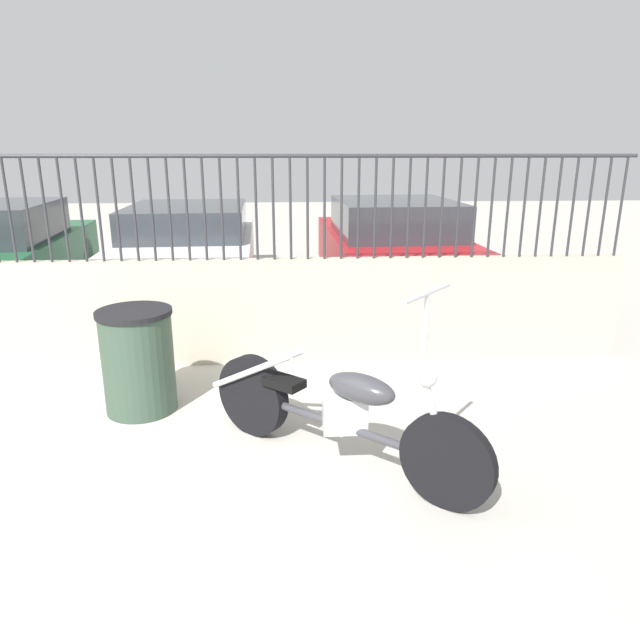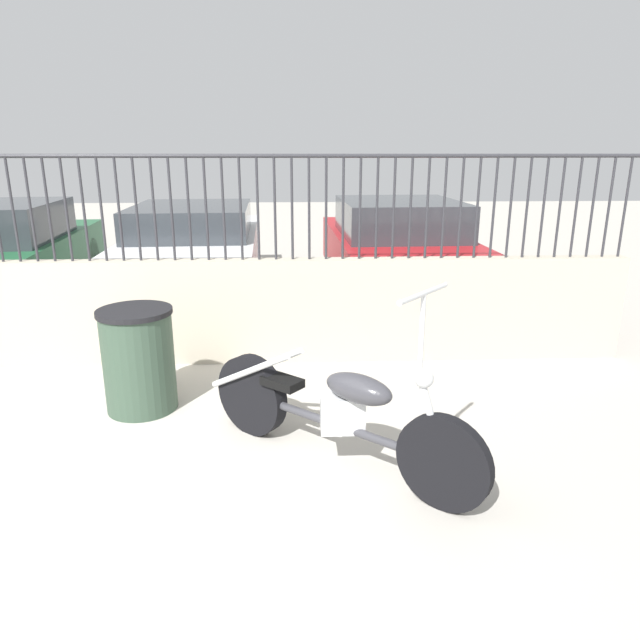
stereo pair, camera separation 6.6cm
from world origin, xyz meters
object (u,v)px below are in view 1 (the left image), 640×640
at_px(trash_bin, 138,361).
at_px(car_white, 191,247).
at_px(car_red, 392,248).
at_px(motorcycle_dark_grey, 327,408).

height_order(trash_bin, car_white, car_white).
xyz_separation_m(car_white, car_red, (2.85, -0.43, 0.03)).
xyz_separation_m(motorcycle_dark_grey, car_red, (1.23, 4.43, 0.31)).
bearing_deg(car_red, motorcycle_dark_grey, 162.94).
height_order(motorcycle_dark_grey, trash_bin, motorcycle_dark_grey).
relative_size(motorcycle_dark_grey, car_white, 0.39).
xyz_separation_m(trash_bin, car_white, (-0.19, 3.98, 0.24)).
bearing_deg(motorcycle_dark_grey, trash_bin, -171.07).
distance_m(motorcycle_dark_grey, car_white, 5.13).
height_order(motorcycle_dark_grey, car_red, car_red).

